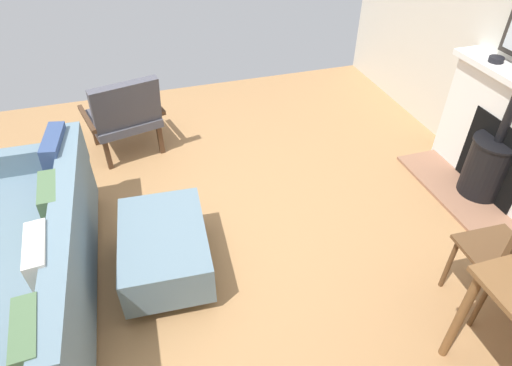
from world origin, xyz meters
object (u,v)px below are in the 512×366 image
(ottoman, at_px, (165,247))
(dining_chair_near_fireplace, at_px, (511,257))
(sofa, at_px, (29,266))
(fireplace, at_px, (503,149))
(mantel_bowl_near, at_px, (496,59))
(armchair_accent, at_px, (125,114))

(ottoman, distance_m, dining_chair_near_fireplace, 2.16)
(sofa, height_order, ottoman, sofa)
(fireplace, xyz_separation_m, sofa, (3.60, 0.10, -0.10))
(fireplace, bearing_deg, dining_chair_near_fireplace, 49.89)
(fireplace, distance_m, ottoman, 2.79)
(mantel_bowl_near, bearing_deg, sofa, 7.79)
(mantel_bowl_near, xyz_separation_m, ottoman, (2.80, 0.47, -0.82))
(mantel_bowl_near, relative_size, ottoman, 0.14)
(mantel_bowl_near, height_order, dining_chair_near_fireplace, mantel_bowl_near)
(ottoman, bearing_deg, armchair_accent, -85.28)
(mantel_bowl_near, xyz_separation_m, sofa, (3.62, 0.50, -0.70))
(fireplace, relative_size, armchair_accent, 1.80)
(mantel_bowl_near, bearing_deg, armchair_accent, -20.89)
(sofa, bearing_deg, armchair_accent, -113.24)
(ottoman, xyz_separation_m, dining_chair_near_fireplace, (-1.93, 0.93, 0.27))
(sofa, bearing_deg, mantel_bowl_near, -172.21)
(ottoman, bearing_deg, mantel_bowl_near, -170.47)
(ottoman, xyz_separation_m, armchair_accent, (0.13, -1.59, 0.20))
(mantel_bowl_near, distance_m, sofa, 3.72)
(sofa, relative_size, ottoman, 2.33)
(armchair_accent, bearing_deg, fireplace, 152.52)
(sofa, distance_m, armchair_accent, 1.76)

